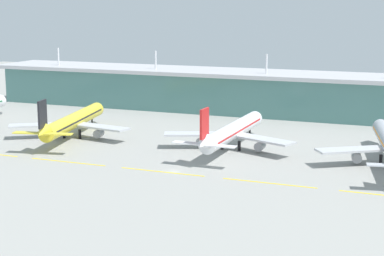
{
  "coord_description": "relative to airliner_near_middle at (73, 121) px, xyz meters",
  "views": [
    {
      "loc": [
        75.77,
        -174.44,
        50.63
      ],
      "look_at": [
        -7.44,
        34.1,
        7.0
      ],
      "focal_mm": 59.27,
      "sensor_mm": 36.0,
      "label": 1
    }
  ],
  "objects": [
    {
      "name": "taxiway_stripe_centre",
      "position": [
        53.41,
        -34.23,
        -6.43
      ],
      "size": [
        28.0,
        0.7,
        0.04
      ],
      "primitive_type": "cube",
      "color": "yellow",
      "rests_on": "ground"
    },
    {
      "name": "terminal_building",
      "position": [
        56.41,
        81.02,
        3.61
      ],
      "size": [
        288.0,
        34.0,
        28.73
      ],
      "color": "slate",
      "rests_on": "ground"
    },
    {
      "name": "airliner_center",
      "position": [
        63.62,
        3.66,
        -0.0
      ],
      "size": [
        48.8,
        64.52,
        18.9
      ],
      "color": "white",
      "rests_on": "ground"
    },
    {
      "name": "taxiway_stripe_mid_west",
      "position": [
        19.41,
        -34.23,
        -6.43
      ],
      "size": [
        28.0,
        0.7,
        0.04
      ],
      "primitive_type": "cube",
      "color": "yellow",
      "rests_on": "ground"
    },
    {
      "name": "ground_plane",
      "position": [
        56.41,
        -32.22,
        -6.45
      ],
      "size": [
        600.0,
        600.0,
        0.0
      ],
      "primitive_type": "plane",
      "color": "gray"
    },
    {
      "name": "taxiway_stripe_mid_east",
      "position": [
        87.41,
        -34.23,
        -6.43
      ],
      "size": [
        28.0,
        0.7,
        0.04
      ],
      "primitive_type": "cube",
      "color": "yellow",
      "rests_on": "ground"
    },
    {
      "name": "airliner_near_middle",
      "position": [
        0.0,
        0.0,
        0.0
      ],
      "size": [
        47.76,
        65.99,
        18.9
      ],
      "color": "yellow",
      "rests_on": "ground"
    }
  ]
}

